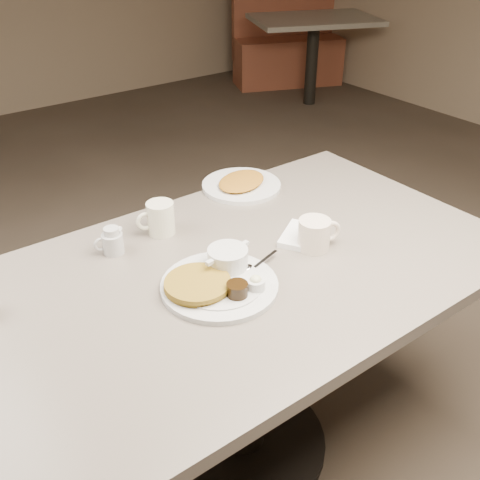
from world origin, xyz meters
TOP-DOWN VIEW (x-y plane):
  - room at (0.00, 0.00)m, footprint 7.04×8.04m
  - diner_table at (0.00, 0.00)m, footprint 1.50×0.90m
  - main_plate at (-0.11, -0.04)m, footprint 0.39×0.35m
  - coffee_mug_near at (0.22, -0.05)m, footprint 0.14×0.11m
  - napkin at (0.22, 0.00)m, footprint 0.19×0.18m
  - coffee_mug_far at (-0.10, 0.29)m, footprint 0.12×0.10m
  - creamer_right at (-0.26, 0.27)m, footprint 0.09×0.07m
  - hash_plate at (0.28, 0.39)m, footprint 0.36×0.36m
  - booth_back_right at (2.98, 3.22)m, footprint 1.43×1.53m

SIDE VIEW (x-z plane):
  - booth_back_right at x=2.98m, z-range -0.15..0.97m
  - diner_table at x=0.00m, z-range 0.21..0.96m
  - napkin at x=0.22m, z-range 0.75..0.77m
  - hash_plate at x=0.28m, z-range 0.75..0.78m
  - main_plate at x=-0.11m, z-range 0.74..0.81m
  - creamer_right at x=-0.26m, z-range 0.75..0.83m
  - coffee_mug_near at x=0.22m, z-range 0.75..0.84m
  - coffee_mug_far at x=-0.10m, z-range 0.75..0.85m
  - room at x=0.00m, z-range -0.02..2.82m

